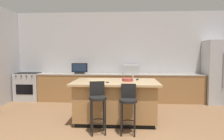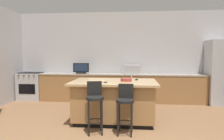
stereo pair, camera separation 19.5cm
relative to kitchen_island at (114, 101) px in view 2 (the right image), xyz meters
name	(u,v)px [view 2 (the right image)]	position (x,y,z in m)	size (l,w,h in m)	color
wall_back	(123,56)	(0.07, 2.41, 0.99)	(7.54, 0.12, 2.93)	#BCBCC1
counter_back	(121,88)	(0.05, 2.03, -0.02)	(5.27, 0.62, 0.90)	#9E7042
kitchen_island	(114,101)	(0.00, 0.00, 0.00)	(1.90, 1.23, 0.92)	black
refrigerator	(222,72)	(3.11, 1.95, 0.50)	(0.85, 0.78, 1.95)	#B7BABF
range_oven	(31,86)	(-2.99, 2.02, -0.01)	(0.79, 0.63, 0.92)	#B7BABF
microwave	(132,69)	(0.40, 2.03, 0.57)	(0.48, 0.36, 0.29)	#B7BABF
tv_monitor	(81,69)	(-1.26, 1.97, 0.58)	(0.51, 0.16, 0.34)	black
sink_faucet_back	(121,70)	(0.02, 2.13, 0.55)	(0.02, 0.02, 0.24)	#B2B2B7
sink_faucet_island	(132,76)	(0.39, 0.00, 0.56)	(0.02, 0.02, 0.22)	#B2B2B7
bar_stool_left	(95,102)	(-0.30, -0.76, 0.13)	(0.35, 0.37, 1.00)	black
bar_stool_right	(125,105)	(0.28, -0.75, 0.10)	(0.34, 0.34, 0.95)	black
fruit_bowl	(126,80)	(0.27, 0.01, 0.48)	(0.25, 0.25, 0.06)	#993833
cell_phone	(105,82)	(-0.16, -0.25, 0.45)	(0.07, 0.15, 0.01)	black
tv_remote	(137,79)	(0.51, 0.26, 0.46)	(0.04, 0.17, 0.02)	black
cutting_board	(97,81)	(-0.37, -0.13, 0.46)	(0.33, 0.25, 0.02)	tan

